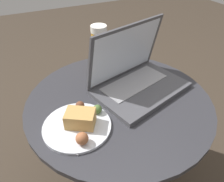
# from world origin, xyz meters

# --- Properties ---
(ground_plane) EXTENTS (6.00, 6.00, 0.00)m
(ground_plane) POSITION_xyz_m (0.00, 0.00, 0.00)
(ground_plane) COLOR #382D23
(table) EXTENTS (0.67, 0.67, 0.52)m
(table) POSITION_xyz_m (0.00, 0.00, 0.37)
(table) COLOR #515156
(table) RESTS_ON ground_plane
(laptop) EXTENTS (0.39, 0.31, 0.24)m
(laptop) POSITION_xyz_m (0.09, 0.04, 0.57)
(laptop) COLOR #47474C
(laptop) RESTS_ON table
(beer_glass) EXTENTS (0.06, 0.06, 0.20)m
(beer_glass) POSITION_xyz_m (0.02, 0.21, 0.62)
(beer_glass) COLOR gold
(beer_glass) RESTS_ON table
(snack_plate) EXTENTS (0.21, 0.21, 0.06)m
(snack_plate) POSITION_xyz_m (-0.17, -0.07, 0.54)
(snack_plate) COLOR silver
(snack_plate) RESTS_ON table
(fork) EXTENTS (0.11, 0.14, 0.00)m
(fork) POSITION_xyz_m (-0.16, -0.09, 0.52)
(fork) COLOR #B2B2B7
(fork) RESTS_ON table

